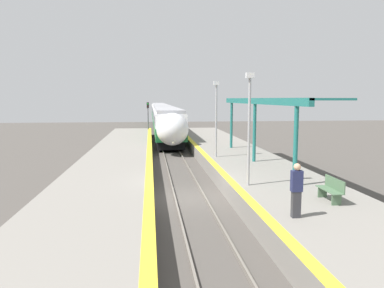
{
  "coord_description": "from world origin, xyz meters",
  "views": [
    {
      "loc": [
        -1.84,
        -17.53,
        4.77
      ],
      "look_at": [
        0.6,
        4.24,
        2.11
      ],
      "focal_mm": 35.0,
      "sensor_mm": 36.0,
      "label": 1
    }
  ],
  "objects_px": {
    "person_waiting": "(296,189)",
    "lamppost_mid": "(216,114)",
    "lamppost_near": "(249,121)",
    "railway_signal": "(148,116)",
    "platform_bench": "(331,189)",
    "train": "(162,115)"
  },
  "relations": [
    {
      "from": "train",
      "to": "lamppost_near",
      "type": "distance_m",
      "value": 44.29
    },
    {
      "from": "person_waiting",
      "to": "lamppost_mid",
      "type": "relative_size",
      "value": 0.36
    },
    {
      "from": "train",
      "to": "person_waiting",
      "type": "relative_size",
      "value": 34.1
    },
    {
      "from": "person_waiting",
      "to": "lamppost_mid",
      "type": "bearing_deg",
      "value": 91.57
    },
    {
      "from": "platform_bench",
      "to": "railway_signal",
      "type": "bearing_deg",
      "value": 101.63
    },
    {
      "from": "lamppost_mid",
      "to": "lamppost_near",
      "type": "bearing_deg",
      "value": -90.0
    },
    {
      "from": "train",
      "to": "person_waiting",
      "type": "distance_m",
      "value": 48.95
    },
    {
      "from": "platform_bench",
      "to": "lamppost_mid",
      "type": "relative_size",
      "value": 0.3
    },
    {
      "from": "train",
      "to": "lamppost_mid",
      "type": "relative_size",
      "value": 12.26
    },
    {
      "from": "platform_bench",
      "to": "person_waiting",
      "type": "xyz_separation_m",
      "value": [
        -2.1,
        -1.75,
        0.47
      ]
    },
    {
      "from": "lamppost_near",
      "to": "railway_signal",
      "type": "bearing_deg",
      "value": 98.35
    },
    {
      "from": "train",
      "to": "lamppost_mid",
      "type": "bearing_deg",
      "value": -85.99
    },
    {
      "from": "person_waiting",
      "to": "lamppost_near",
      "type": "height_order",
      "value": "lamppost_near"
    },
    {
      "from": "person_waiting",
      "to": "railway_signal",
      "type": "bearing_deg",
      "value": 97.83
    },
    {
      "from": "platform_bench",
      "to": "lamppost_mid",
      "type": "height_order",
      "value": "lamppost_mid"
    },
    {
      "from": "platform_bench",
      "to": "lamppost_mid",
      "type": "distance_m",
      "value": 11.75
    },
    {
      "from": "lamppost_near",
      "to": "lamppost_mid",
      "type": "distance_m",
      "value": 8.31
    },
    {
      "from": "lamppost_near",
      "to": "lamppost_mid",
      "type": "xyz_separation_m",
      "value": [
        0.0,
        8.31,
        0.0
      ]
    },
    {
      "from": "train",
      "to": "lamppost_mid",
      "type": "height_order",
      "value": "lamppost_mid"
    },
    {
      "from": "lamppost_mid",
      "to": "person_waiting",
      "type": "bearing_deg",
      "value": -88.43
    },
    {
      "from": "train",
      "to": "lamppost_near",
      "type": "height_order",
      "value": "lamppost_near"
    },
    {
      "from": "platform_bench",
      "to": "lamppost_near",
      "type": "relative_size",
      "value": 0.3
    }
  ]
}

